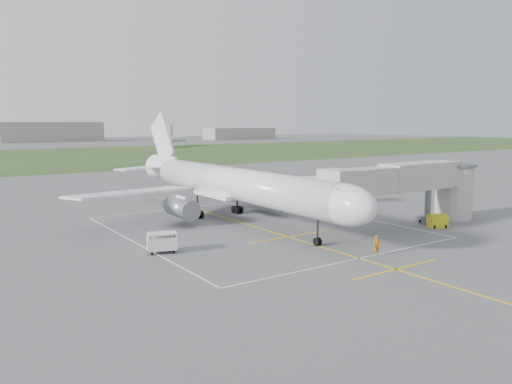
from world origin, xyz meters
TOP-DOWN VIEW (x-y plane):
  - ground at (0.00, 0.00)m, footprint 700.00×700.00m
  - grass_strip at (0.00, 130.00)m, footprint 700.00×120.00m
  - apron_markings at (0.00, -5.82)m, footprint 28.20×60.00m
  - airliner at (-0.00, 0.75)m, footprint 38.93×46.75m
  - jet_bridge at (15.72, -13.50)m, footprint 23.40×5.00m
  - gpu_unit at (16.68, -15.84)m, footprint 2.34×2.02m
  - baggage_cart at (-13.37, -8.46)m, footprint 3.00×2.33m
  - ramp_worker_nose at (2.10, -20.05)m, footprint 0.68×0.48m
  - ramp_worker_wing at (-4.59, 3.98)m, footprint 0.94×1.03m

SIDE VIEW (x-z plane):
  - ground at x=0.00m, z-range 0.00..0.00m
  - apron_markings at x=0.00m, z-range 0.00..0.01m
  - grass_strip at x=0.00m, z-range 0.00..0.02m
  - gpu_unit at x=16.68m, z-range -0.01..1.48m
  - ramp_worker_wing at x=-4.59m, z-range 0.00..1.70m
  - ramp_worker_nose at x=2.10m, z-range 0.00..1.76m
  - baggage_cart at x=-13.37m, z-range 0.02..1.86m
  - airliner at x=0.00m, z-range -2.37..11.15m
  - jet_bridge at x=15.72m, z-range 1.14..8.34m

